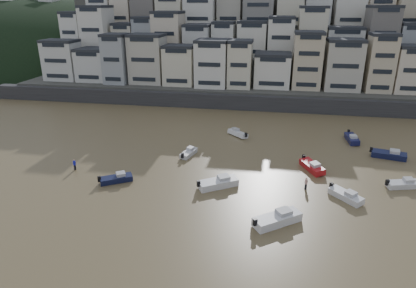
% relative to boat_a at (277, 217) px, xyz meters
% --- Properties ---
extents(sea_strip, '(340.00, 340.00, 0.00)m').
position_rel_boat_a_xyz_m(sea_strip, '(-123.40, 128.89, -0.89)').
color(sea_strip, '#41545D').
rests_on(sea_strip, ground).
extents(harbor_wall, '(140.00, 3.00, 3.50)m').
position_rel_boat_a_xyz_m(harbor_wall, '(-3.40, 48.89, 0.86)').
color(harbor_wall, '#38383A').
rests_on(harbor_wall, ground).
extents(hillside, '(141.04, 66.00, 50.00)m').
position_rel_boat_a_xyz_m(hillside, '(1.33, 88.73, 12.12)').
color(hillside, '#4C4C47').
rests_on(hillside, ground).
extents(headland, '(216.00, 135.00, 53.33)m').
position_rel_boat_a_xyz_m(headland, '(-108.40, 118.88, -0.88)').
color(headland, black).
rests_on(headland, ground).
extents(boat_a, '(6.50, 5.68, 1.79)m').
position_rel_boat_a_xyz_m(boat_a, '(0.00, 0.00, 0.00)').
color(boat_a, white).
rests_on(boat_a, ground).
extents(boat_b, '(4.71, 5.00, 1.41)m').
position_rel_boat_a_xyz_m(boat_b, '(8.81, 7.43, -0.19)').
color(boat_b, silver).
rests_on(boat_b, ground).
extents(boat_c, '(6.29, 5.08, 1.69)m').
position_rel_boat_a_xyz_m(boat_c, '(-8.15, 7.84, -0.05)').
color(boat_c, white).
rests_on(boat_c, ground).
extents(boat_d, '(5.26, 2.90, 1.36)m').
position_rel_boat_a_xyz_m(boat_d, '(17.21, 12.27, -0.21)').
color(boat_d, silver).
rests_on(boat_d, ground).
extents(boat_e, '(4.09, 5.91, 1.54)m').
position_rel_boat_a_xyz_m(boat_e, '(5.19, 15.94, -0.12)').
color(boat_e, '#B4161A').
rests_on(boat_e, ground).
extents(boat_f, '(2.62, 4.84, 1.26)m').
position_rel_boat_a_xyz_m(boat_f, '(-14.75, 18.24, -0.26)').
color(boat_f, silver).
rests_on(boat_f, ground).
extents(boat_g, '(6.14, 3.25, 1.60)m').
position_rel_boat_a_xyz_m(boat_g, '(18.08, 23.02, -0.09)').
color(boat_g, '#13193E').
rests_on(boat_g, ground).
extents(boat_h, '(4.71, 4.61, 1.36)m').
position_rel_boat_a_xyz_m(boat_h, '(-7.63, 29.46, -0.22)').
color(boat_h, silver).
rests_on(boat_h, ground).
extents(boat_i, '(2.24, 5.77, 1.54)m').
position_rel_boat_a_xyz_m(boat_i, '(13.48, 30.16, -0.12)').
color(boat_i, '#161844').
rests_on(boat_i, ground).
extents(boat_j, '(5.05, 4.00, 1.35)m').
position_rel_boat_a_xyz_m(boat_j, '(-22.77, 6.82, -0.22)').
color(boat_j, '#13183B').
rests_on(boat_j, ground).
extents(person_blue, '(0.44, 0.44, 1.74)m').
position_rel_boat_a_xyz_m(person_blue, '(-30.72, 9.59, -0.02)').
color(person_blue, '#191EC1').
rests_on(person_blue, ground).
extents(person_pink, '(0.44, 0.44, 1.74)m').
position_rel_boat_a_xyz_m(person_pink, '(3.85, 9.40, -0.02)').
color(person_pink, tan).
rests_on(person_pink, ground).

